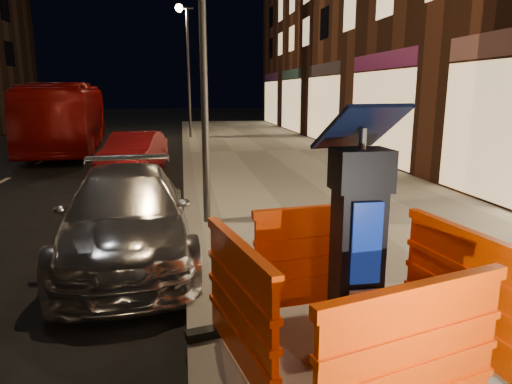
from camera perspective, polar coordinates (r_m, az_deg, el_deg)
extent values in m
plane|color=black|center=(5.34, -7.01, -14.26)|extent=(120.00, 120.00, 0.00)
cube|color=#9A978C|center=(6.16, 22.64, -10.66)|extent=(6.00, 60.00, 0.15)
cube|color=slate|center=(5.31, -7.03, -13.54)|extent=(0.30, 60.00, 0.15)
cube|color=black|center=(3.75, 12.53, -6.97)|extent=(0.75, 0.75, 2.03)
cube|color=#F23D00|center=(3.17, 18.78, -20.25)|extent=(1.56, 0.97, 1.13)
cube|color=#F23D00|center=(4.75, 8.05, -8.36)|extent=(1.52, 0.79, 1.13)
cube|color=#F23D00|center=(3.71, -2.07, -14.48)|extent=(0.90, 1.55, 1.13)
cube|color=#F23D00|center=(4.34, 24.23, -11.45)|extent=(0.81, 1.53, 1.13)
imported|color=#ACACB0|center=(7.08, -15.61, -7.77)|extent=(2.16, 4.53, 1.28)
imported|color=maroon|center=(13.92, -14.83, 2.20)|extent=(1.84, 3.84, 1.22)
imported|color=maroon|center=(20.25, -22.18, 4.83)|extent=(3.22, 9.84, 2.69)
cylinder|color=#3F3F44|center=(7.82, -6.64, 17.97)|extent=(0.12, 0.12, 6.00)
cylinder|color=#3F3F44|center=(22.79, -8.42, 14.32)|extent=(0.12, 0.12, 6.00)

